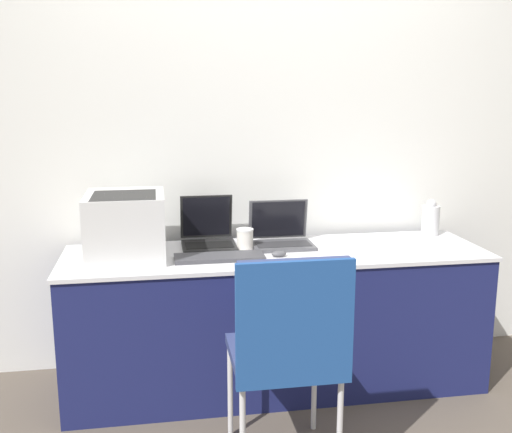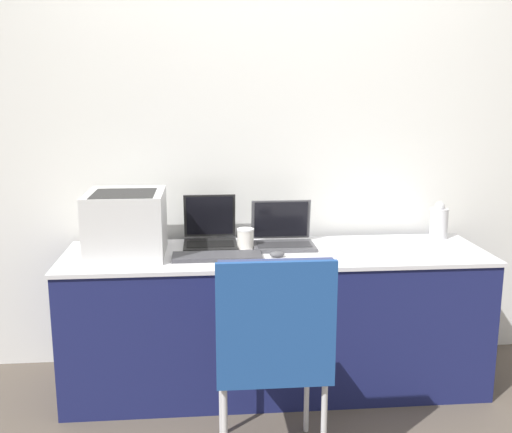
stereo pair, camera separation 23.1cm
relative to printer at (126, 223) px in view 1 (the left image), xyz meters
The scene contains 11 objects.
ground_plane 1.21m from the printer, 22.16° to the right, with size 14.00×14.00×0.00m, color brown.
wall_back 0.93m from the printer, 27.42° to the left, with size 8.00×0.05×2.60m.
table 0.92m from the printer, ahead, with size 2.16×0.61×0.73m.
printer is the anchor object (origin of this frame).
laptop_left 0.46m from the printer, 22.29° to the left, with size 0.28×0.30×0.26m.
laptop_right 0.82m from the printer, ahead, with size 0.32×0.26×0.23m.
external_keyboard 0.49m from the printer, 13.09° to the right, with size 0.44×0.15×0.02m.
coffee_cup 0.61m from the printer, ahead, with size 0.09×0.09×0.11m.
mouse 0.77m from the printer, ahead, with size 0.07×0.04×0.03m.
metal_pitcher 1.70m from the printer, ahead, with size 0.10×0.10×0.21m.
chair 1.06m from the printer, 50.62° to the right, with size 0.45×0.45×0.94m.
Camera 1 is at (-0.59, -2.61, 1.54)m, focal length 42.00 mm.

